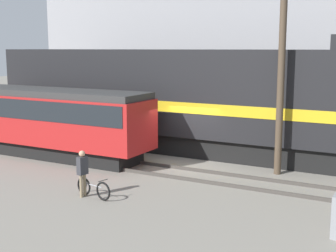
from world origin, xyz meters
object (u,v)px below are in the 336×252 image
object	(u,v)px
freight_locomotive	(181,99)
streetcar	(54,119)
bicycle	(93,188)
person	(82,169)
utility_pole_left	(281,87)

from	to	relation	value
freight_locomotive	streetcar	size ratio (longest dim) A/B	2.09
freight_locomotive	bicycle	size ratio (longest dim) A/B	12.69
bicycle	freight_locomotive	bearing A→B (deg)	95.35
streetcar	bicycle	bearing A→B (deg)	-37.25
freight_locomotive	streetcar	bearing A→B (deg)	-139.51
streetcar	person	bearing A→B (deg)	-39.86
freight_locomotive	utility_pole_left	xyz separation A→B (m)	(5.53, -2.02, 0.94)
freight_locomotive	utility_pole_left	bearing A→B (deg)	-20.06
utility_pole_left	person	bearing A→B (deg)	-129.36
streetcar	person	distance (m)	6.71
streetcar	utility_pole_left	xyz separation A→B (m)	(10.26, 2.02, 1.76)
freight_locomotive	streetcar	distance (m)	6.27
person	utility_pole_left	xyz separation A→B (m)	(5.15, 6.28, 2.60)
freight_locomotive	bicycle	bearing A→B (deg)	-84.65
person	utility_pole_left	distance (m)	8.53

